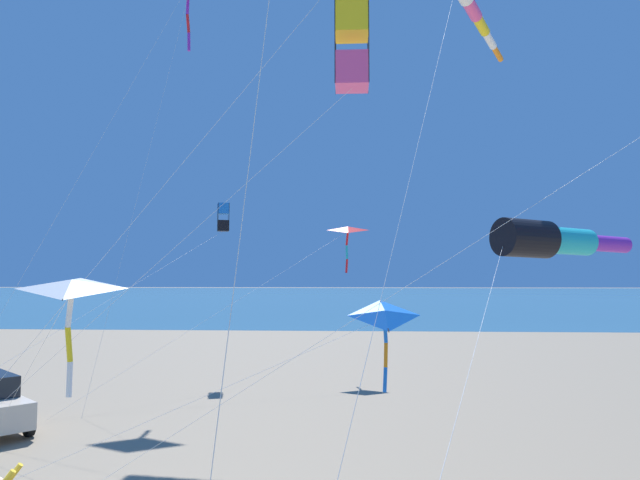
# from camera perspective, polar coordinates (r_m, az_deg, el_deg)

# --- Properties ---
(ocean_water_strip) EXTENTS (240.00, 600.00, 0.01)m
(ocean_water_strip) POSITION_cam_1_polar(r_m,az_deg,el_deg) (174.41, 1.09, -5.53)
(ocean_water_strip) COLOR #386B84
(ocean_water_strip) RESTS_ON ground_plane
(kite_delta_red_high_left) EXTENTS (5.60, 5.91, 5.16)m
(kite_delta_red_high_left) POSITION_cam_1_polar(r_m,az_deg,el_deg) (14.15, -23.81, -4.56)
(kite_delta_red_high_left) COLOR white
(kite_delta_red_high_left) RESTS_ON ground_plane
(kite_delta_checkered_midright) EXTENTS (2.82, 10.40, 4.46)m
(kite_delta_checkered_midright) POSITION_cam_1_polar(r_m,az_deg,el_deg) (14.45, 6.51, -7.75)
(kite_delta_checkered_midright) COLOR blue
(kite_delta_checkered_midright) RESTS_ON ground_plane
(kite_delta_yellow_midlevel) EXTENTS (10.35, 11.45, 7.86)m
(kite_delta_yellow_midlevel) POSITION_cam_1_polar(r_m,az_deg,el_deg) (29.50, 2.80, 0.97)
(kite_delta_yellow_midlevel) COLOR red
(kite_delta_yellow_midlevel) RESTS_ON ground_plane
(kite_windsock_blue_topmost) EXTENTS (13.62, 5.88, 12.92)m
(kite_windsock_blue_topmost) POSITION_cam_1_polar(r_m,az_deg,el_deg) (17.72, 15.32, 21.18)
(kite_windsock_blue_topmost) COLOR white
(kite_windsock_blue_topmost) RESTS_ON ground_plane
(kite_box_purple_drifting) EXTENTS (13.99, 7.74, 8.92)m
(kite_box_purple_drifting) POSITION_cam_1_polar(r_m,az_deg,el_deg) (29.78, -9.77, 2.26)
(kite_box_purple_drifting) COLOR blue
(kite_box_purple_drifting) RESTS_ON ground_plane
(kite_box_small_distant) EXTENTS (3.04, 12.33, 11.91)m
(kite_box_small_distant) POSITION_cam_1_polar(r_m,az_deg,el_deg) (15.00, 3.21, 18.90)
(kite_box_small_distant) COLOR yellow
(kite_box_small_distant) RESTS_ON ground_plane
(kite_windsock_teal_far_right) EXTENTS (11.53, 7.58, 6.38)m
(kite_windsock_teal_far_right) POSITION_cam_1_polar(r_m,az_deg,el_deg) (14.13, 22.05, 0.01)
(kite_windsock_teal_far_right) COLOR black
(kite_windsock_teal_far_right) RESTS_ON ground_plane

